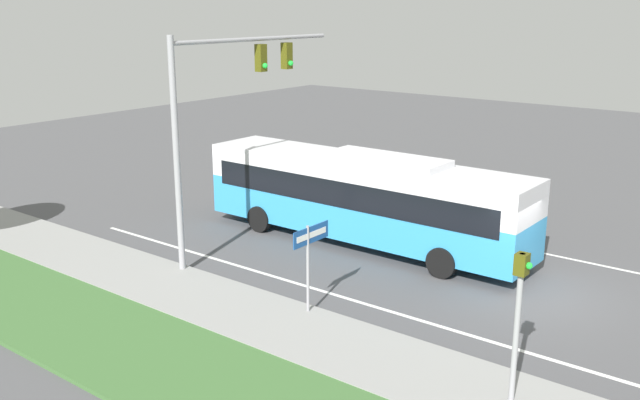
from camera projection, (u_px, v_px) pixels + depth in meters
name	position (u px, v px, depth m)	size (l,w,h in m)	color
ground_plane	(532.00, 293.00, 20.73)	(80.00, 80.00, 0.00)	#4C4C4F
sidewalk	(426.00, 376.00, 15.98)	(2.80, 80.00, 0.12)	gray
lane_divider_near	(477.00, 337.00, 17.98)	(0.14, 30.00, 0.01)	silver
lane_divider_far	(574.00, 260.00, 23.47)	(0.14, 30.00, 0.01)	silver
bus	(362.00, 194.00, 24.57)	(2.58, 12.17, 3.26)	#3393D1
signal_gantry	(225.00, 99.00, 22.66)	(7.32, 0.41, 7.28)	#939399
pedestrian_signal	(519.00, 305.00, 14.32)	(0.28, 0.34, 3.38)	#939399
street_sign	(310.00, 250.00, 18.87)	(1.45, 0.08, 2.53)	#939399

